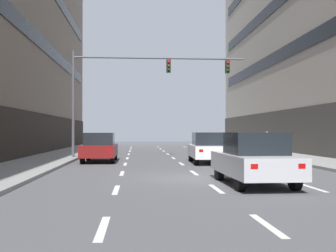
{
  "coord_description": "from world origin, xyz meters",
  "views": [
    {
      "loc": [
        -2.45,
        -15.66,
        1.76
      ],
      "look_at": [
        -0.28,
        13.0,
        2.16
      ],
      "focal_mm": 44.44,
      "sensor_mm": 36.0,
      "label": 1
    }
  ],
  "objects_px": {
    "car_driving_0": "(208,148)",
    "car_driving_1": "(100,147)",
    "car_driving_2": "(254,159)",
    "pedestrian_0": "(267,140)",
    "traffic_signal_0": "(134,79)",
    "pedestrian_1": "(283,143)"
  },
  "relations": [
    {
      "from": "car_driving_2",
      "to": "pedestrian_0",
      "type": "height_order",
      "value": "pedestrian_0"
    },
    {
      "from": "car_driving_0",
      "to": "car_driving_1",
      "type": "xyz_separation_m",
      "value": [
        -6.15,
        1.46,
        -0.01
      ]
    },
    {
      "from": "car_driving_0",
      "to": "pedestrian_0",
      "type": "bearing_deg",
      "value": 53.28
    },
    {
      "from": "car_driving_0",
      "to": "pedestrian_0",
      "type": "xyz_separation_m",
      "value": [
        5.87,
        7.87,
        0.26
      ]
    },
    {
      "from": "car_driving_2",
      "to": "traffic_signal_0",
      "type": "distance_m",
      "value": 14.86
    },
    {
      "from": "car_driving_1",
      "to": "traffic_signal_0",
      "type": "xyz_separation_m",
      "value": [
        1.99,
        2.64,
        4.33
      ]
    },
    {
      "from": "car_driving_2",
      "to": "pedestrian_1",
      "type": "bearing_deg",
      "value": 66.16
    },
    {
      "from": "car_driving_2",
      "to": "pedestrian_1",
      "type": "height_order",
      "value": "car_driving_2"
    },
    {
      "from": "pedestrian_0",
      "to": "traffic_signal_0",
      "type": "bearing_deg",
      "value": -159.42
    },
    {
      "from": "car_driving_0",
      "to": "car_driving_2",
      "type": "height_order",
      "value": "car_driving_2"
    },
    {
      "from": "car_driving_0",
      "to": "car_driving_1",
      "type": "relative_size",
      "value": 1.02
    },
    {
      "from": "pedestrian_0",
      "to": "car_driving_2",
      "type": "bearing_deg",
      "value": -109.03
    },
    {
      "from": "car_driving_2",
      "to": "pedestrian_0",
      "type": "relative_size",
      "value": 2.8
    },
    {
      "from": "car_driving_1",
      "to": "traffic_signal_0",
      "type": "distance_m",
      "value": 5.45
    },
    {
      "from": "traffic_signal_0",
      "to": "pedestrian_1",
      "type": "height_order",
      "value": "traffic_signal_0"
    },
    {
      "from": "car_driving_0",
      "to": "pedestrian_1",
      "type": "bearing_deg",
      "value": 24.6
    },
    {
      "from": "pedestrian_0",
      "to": "pedestrian_1",
      "type": "xyz_separation_m",
      "value": [
        -0.75,
        -5.52,
        -0.06
      ]
    },
    {
      "from": "car_driving_2",
      "to": "car_driving_1",
      "type": "bearing_deg",
      "value": 118.67
    },
    {
      "from": "traffic_signal_0",
      "to": "pedestrian_0",
      "type": "distance_m",
      "value": 11.45
    },
    {
      "from": "traffic_signal_0",
      "to": "pedestrian_1",
      "type": "xyz_separation_m",
      "value": [
        9.27,
        -1.76,
        -4.12
      ]
    },
    {
      "from": "car_driving_1",
      "to": "pedestrian_1",
      "type": "xyz_separation_m",
      "value": [
        11.26,
        0.88,
        0.21
      ]
    },
    {
      "from": "car_driving_1",
      "to": "car_driving_2",
      "type": "relative_size",
      "value": 0.98
    }
  ]
}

